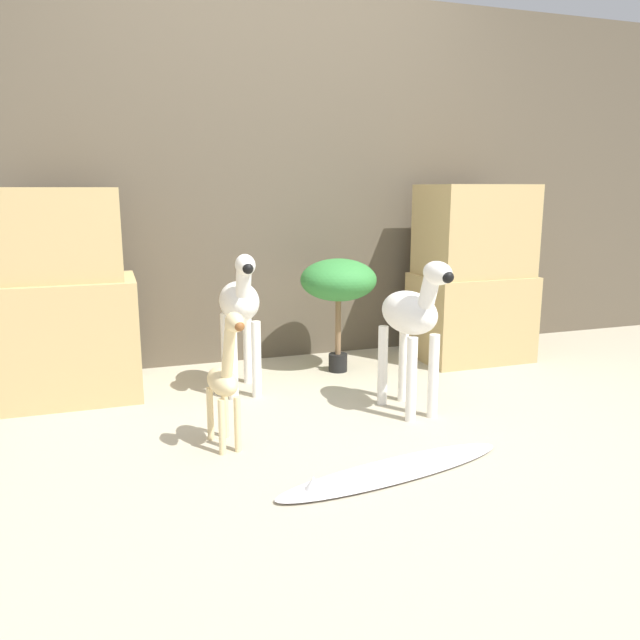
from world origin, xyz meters
The scene contains 9 objects.
ground_plane centered at (0.00, 0.00, 0.00)m, with size 14.00×14.00×0.00m, color #B2A88E.
wall_back centered at (0.00, 1.45, 1.10)m, with size 6.40×0.08×2.20m.
rock_pillar_left centered at (-1.18, 1.02, 0.49)m, with size 0.67×0.51×1.06m.
rock_pillar_right centered at (1.18, 1.02, 0.52)m, with size 0.67×0.51×1.08m.
zebra_right centered at (0.37, 0.24, 0.46)m, with size 0.24×0.50×0.75m.
zebra_left centered at (-0.34, 0.80, 0.46)m, with size 0.22×0.50×0.75m.
giraffe_figurine centered at (-0.55, 0.09, 0.32)m, with size 0.14×0.38×0.60m.
potted_palm_front centered at (0.28, 1.00, 0.53)m, with size 0.44×0.44×0.67m.
surfboard centered at (0.00, -0.35, 0.01)m, with size 1.01×0.37×0.07m.
Camera 1 is at (-0.96, -2.33, 1.06)m, focal length 35.00 mm.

